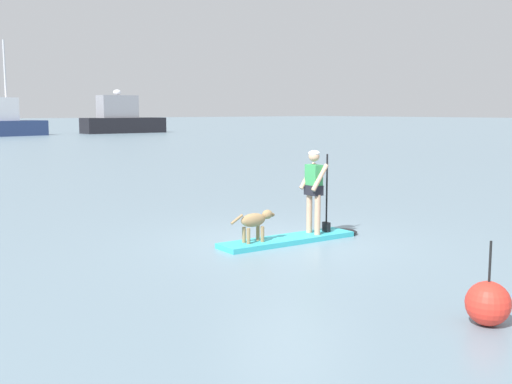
{
  "coord_description": "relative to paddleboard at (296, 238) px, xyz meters",
  "views": [
    {
      "loc": [
        -8.06,
        -9.09,
        2.59
      ],
      "look_at": [
        0.0,
        1.0,
        0.9
      ],
      "focal_mm": 43.89,
      "sensor_mm": 36.0,
      "label": 1
    }
  ],
  "objects": [
    {
      "name": "ground_plane",
      "position": [
        -0.22,
        0.02,
        -0.05
      ],
      "size": [
        400.0,
        400.0,
        0.0
      ],
      "primitive_type": "plane",
      "color": "slate"
    },
    {
      "name": "paddleboard",
      "position": [
        0.0,
        0.0,
        0.0
      ],
      "size": [
        3.27,
        0.87,
        0.1
      ],
      "color": "#33B2BF",
      "rests_on": "ground_plane"
    },
    {
      "name": "person_paddler",
      "position": [
        0.44,
        -0.03,
        1.03
      ],
      "size": [
        0.62,
        0.5,
        1.69
      ],
      "color": "tan",
      "rests_on": "paddleboard"
    },
    {
      "name": "dog",
      "position": [
        -1.0,
        0.07,
        0.45
      ],
      "size": [
        1.0,
        0.26,
        0.6
      ],
      "color": "#997A51",
      "rests_on": "paddleboard"
    },
    {
      "name": "moored_boat_port",
      "position": [
        11.23,
        56.66,
        1.4
      ],
      "size": [
        8.59,
        4.35,
        9.61
      ],
      "color": "navy",
      "rests_on": "ground_plane"
    },
    {
      "name": "moored_boat_center",
      "position": [
        24.76,
        57.04,
        1.55
      ],
      "size": [
        9.61,
        3.09,
        4.94
      ],
      "color": "black",
      "rests_on": "ground_plane"
    },
    {
      "name": "marker_buoy",
      "position": [
        -1.53,
        -5.11,
        0.22
      ],
      "size": [
        0.54,
        0.54,
        1.04
      ],
      "color": "red",
      "rests_on": "ground_plane"
    }
  ]
}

